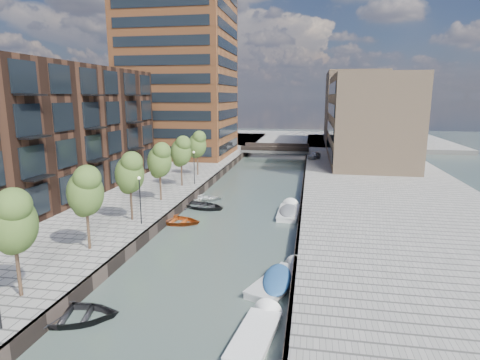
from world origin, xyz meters
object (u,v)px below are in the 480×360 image
(sloop_2, at_px, (176,223))
(car, at_px, (314,155))
(tree_6, at_px, (197,144))
(motorboat_3, at_px, (281,280))
(tree_2, at_px, (85,190))
(motorboat_4, at_px, (289,212))
(sloop_4, at_px, (204,208))
(tree_3, at_px, (130,172))
(tree_4, at_px, (159,159))
(tree_5, at_px, (181,150))
(motorboat_2, at_px, (258,332))
(sloop_0, at_px, (71,320))
(sloop_3, at_px, (203,200))
(tree_1, at_px, (12,220))
(bridge, at_px, (276,149))

(sloop_2, relative_size, car, 1.41)
(tree_6, distance_m, motorboat_3, 32.50)
(tree_2, bearing_deg, tree_6, 90.00)
(motorboat_4, bearing_deg, car, 85.19)
(tree_6, bearing_deg, sloop_4, -71.59)
(tree_2, height_order, motorboat_3, tree_2)
(tree_3, height_order, tree_4, same)
(tree_5, relative_size, tree_6, 1.00)
(motorboat_2, distance_m, motorboat_4, 21.31)
(tree_3, xyz_separation_m, car, (16.00, 38.78, -3.72))
(sloop_0, xyz_separation_m, sloop_3, (0.31, 25.69, 0.00))
(tree_3, bearing_deg, motorboat_4, 29.43)
(motorboat_4, xyz_separation_m, car, (2.63, 31.24, 1.36))
(sloop_0, height_order, motorboat_2, motorboat_2)
(sloop_2, xyz_separation_m, motorboat_2, (9.97, -16.34, 0.10))
(motorboat_2, xyz_separation_m, motorboat_3, (0.69, 5.76, 0.13))
(tree_2, bearing_deg, car, 70.74)
(motorboat_3, bearing_deg, tree_5, 122.02)
(tree_1, height_order, motorboat_2, tree_1)
(tree_4, distance_m, motorboat_2, 25.08)
(sloop_0, bearing_deg, tree_1, 70.25)
(bridge, height_order, car, bridge)
(tree_1, distance_m, motorboat_2, 14.07)
(tree_6, distance_m, motorboat_4, 19.64)
(tree_3, relative_size, tree_6, 1.00)
(tree_2, bearing_deg, tree_4, 90.00)
(motorboat_4, height_order, car, car)
(tree_2, distance_m, motorboat_4, 20.40)
(tree_6, height_order, motorboat_4, tree_6)
(bridge, distance_m, sloop_2, 44.77)
(tree_6, bearing_deg, tree_3, -90.00)
(tree_1, bearing_deg, sloop_4, 78.87)
(tree_1, height_order, motorboat_3, tree_1)
(bridge, distance_m, tree_3, 47.92)
(tree_1, relative_size, motorboat_4, 1.04)
(sloop_0, relative_size, sloop_3, 1.19)
(tree_6, relative_size, car, 1.72)
(sloop_3, distance_m, motorboat_4, 10.68)
(sloop_2, bearing_deg, tree_1, 174.40)
(bridge, height_order, tree_5, tree_5)
(tree_6, relative_size, motorboat_4, 1.04)
(sloop_2, distance_m, sloop_3, 8.80)
(bridge, height_order, tree_3, tree_3)
(tree_3, bearing_deg, motorboat_3, -30.18)
(tree_6, relative_size, motorboat_2, 1.16)
(tree_4, bearing_deg, sloop_2, -54.99)
(tree_2, height_order, motorboat_2, tree_2)
(bridge, relative_size, tree_5, 2.18)
(tree_1, relative_size, tree_6, 1.00)
(motorboat_3, bearing_deg, tree_2, 175.83)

